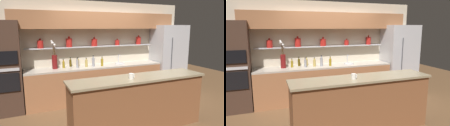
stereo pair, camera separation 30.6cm
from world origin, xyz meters
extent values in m
plane|color=brown|center=(0.00, 0.00, 0.00)|extent=(12.00, 12.00, 0.00)
cube|color=beige|center=(0.00, 1.60, 1.30)|extent=(5.20, 0.10, 2.60)
cube|color=#B7B7BC|center=(-0.16, 1.46, 1.41)|extent=(3.49, 0.18, 0.02)
cylinder|color=#AD1E19|center=(-1.53, 1.45, 1.51)|extent=(0.14, 0.14, 0.19)
sphere|color=#AD1E19|center=(-1.53, 1.45, 1.63)|extent=(0.05, 0.05, 0.05)
cylinder|color=#AD1E19|center=(-0.83, 1.45, 1.53)|extent=(0.15, 0.15, 0.22)
sphere|color=#AD1E19|center=(-0.83, 1.45, 1.67)|extent=(0.05, 0.05, 0.05)
cylinder|color=#AD1E19|center=(-0.16, 1.45, 1.51)|extent=(0.16, 0.16, 0.18)
sphere|color=#AD1E19|center=(-0.16, 1.45, 1.63)|extent=(0.05, 0.05, 0.05)
cylinder|color=#AD1E19|center=(0.52, 1.45, 1.49)|extent=(0.12, 0.12, 0.14)
sphere|color=#AD1E19|center=(0.52, 1.45, 1.58)|extent=(0.04, 0.04, 0.04)
cylinder|color=#AD1E19|center=(1.22, 1.45, 1.53)|extent=(0.14, 0.14, 0.22)
sphere|color=#AD1E19|center=(1.22, 1.45, 1.66)|extent=(0.05, 0.05, 0.05)
cube|color=#99603D|center=(0.00, 1.38, 2.09)|extent=(4.42, 0.34, 0.42)
cube|color=#99603D|center=(-0.16, 1.24, 0.44)|extent=(3.59, 0.62, 0.88)
cube|color=#ADA393|center=(-0.16, 1.24, 0.90)|extent=(3.59, 0.62, 0.04)
cube|color=brown|center=(0.00, -0.58, 0.49)|extent=(2.58, 0.55, 0.98)
cube|color=gray|center=(0.00, -0.58, 1.00)|extent=(2.64, 0.61, 0.04)
cube|color=#B7B7BC|center=(2.13, 1.20, 0.99)|extent=(0.94, 0.70, 1.98)
cylinder|color=#4C4C51|center=(1.96, 0.83, 1.09)|extent=(0.02, 0.02, 1.09)
cube|color=#3D281E|center=(-2.29, 1.24, 1.03)|extent=(0.63, 0.62, 2.06)
cube|color=black|center=(-2.29, 0.92, 0.78)|extent=(0.53, 0.02, 0.40)
cube|color=black|center=(-2.29, 0.92, 1.30)|extent=(0.53, 0.02, 0.28)
cube|color=#B7B7BC|center=(-2.29, 0.92, 1.05)|extent=(0.55, 0.02, 0.06)
cylinder|color=maroon|center=(-1.23, 1.30, 1.09)|extent=(0.13, 0.13, 0.33)
cylinder|color=#4C3319|center=(-1.24, 1.29, 1.41)|extent=(0.02, 0.05, 0.31)
sphere|color=silver|center=(-1.27, 1.28, 1.56)|extent=(0.05, 0.05, 0.05)
cylinder|color=#4C3319|center=(-1.24, 1.28, 1.40)|extent=(0.04, 0.02, 0.30)
sphere|color=silver|center=(-1.26, 1.25, 1.55)|extent=(0.05, 0.05, 0.05)
cylinder|color=#4C3319|center=(-1.23, 1.28, 1.38)|extent=(0.05, 0.01, 0.25)
sphere|color=silver|center=(-1.23, 1.24, 1.50)|extent=(0.06, 0.06, 0.06)
cylinder|color=#4C3319|center=(-1.25, 1.33, 1.42)|extent=(0.04, 0.03, 0.33)
sphere|color=silver|center=(-1.27, 1.36, 1.59)|extent=(0.05, 0.05, 0.05)
cylinder|color=#4C3319|center=(-1.23, 1.30, 1.34)|extent=(0.04, 0.03, 0.18)
sphere|color=silver|center=(-1.20, 1.34, 1.43)|extent=(0.04, 0.04, 0.04)
cylinder|color=#4C3319|center=(-1.25, 1.29, 1.40)|extent=(0.04, 0.05, 0.29)
sphere|color=silver|center=(-1.28, 1.26, 1.55)|extent=(0.04, 0.04, 0.04)
cylinder|color=#B7B7BC|center=(0.51, 1.24, 0.93)|extent=(0.27, 0.27, 0.02)
cylinder|color=#B7B7BC|center=(0.51, 1.34, 1.05)|extent=(0.02, 0.02, 0.22)
cylinder|color=#B7B7BC|center=(0.51, 1.28, 1.16)|extent=(0.02, 0.12, 0.02)
cylinder|color=gray|center=(-0.28, 1.19, 1.03)|extent=(0.07, 0.07, 0.23)
cylinder|color=gray|center=(-0.28, 1.19, 1.17)|extent=(0.03, 0.03, 0.04)
cylinder|color=black|center=(-0.28, 1.19, 1.20)|extent=(0.03, 0.03, 0.01)
cylinder|color=gray|center=(-0.70, 1.18, 1.01)|extent=(0.06, 0.06, 0.19)
cylinder|color=gray|center=(-0.70, 1.18, 1.13)|extent=(0.03, 0.03, 0.04)
cylinder|color=black|center=(-0.70, 1.18, 1.16)|extent=(0.03, 0.03, 0.01)
cylinder|color=tan|center=(-0.64, 1.40, 1.01)|extent=(0.07, 0.07, 0.17)
cylinder|color=tan|center=(-0.64, 1.40, 1.12)|extent=(0.03, 0.03, 0.04)
cylinder|color=black|center=(-0.64, 1.40, 1.14)|extent=(0.03, 0.03, 0.01)
cylinder|color=tan|center=(-0.46, 1.22, 1.01)|extent=(0.07, 0.07, 0.17)
cylinder|color=tan|center=(-0.46, 1.22, 1.12)|extent=(0.03, 0.03, 0.04)
cylinder|color=black|center=(-0.46, 1.22, 1.14)|extent=(0.03, 0.03, 0.01)
cylinder|color=olive|center=(-1.02, 1.30, 1.00)|extent=(0.06, 0.06, 0.16)
cylinder|color=olive|center=(-1.02, 1.30, 1.10)|extent=(0.03, 0.03, 0.05)
cylinder|color=black|center=(-1.02, 1.30, 1.14)|extent=(0.03, 0.03, 0.01)
cylinder|color=#47380A|center=(-0.83, 1.41, 1.01)|extent=(0.06, 0.06, 0.18)
cylinder|color=#47380A|center=(-0.83, 1.41, 1.12)|extent=(0.03, 0.03, 0.05)
cylinder|color=black|center=(-0.83, 1.41, 1.15)|extent=(0.03, 0.03, 0.01)
cylinder|color=olive|center=(-0.05, 1.16, 1.01)|extent=(0.06, 0.06, 0.18)
cylinder|color=olive|center=(-0.05, 1.16, 1.13)|extent=(0.03, 0.03, 0.05)
cylinder|color=black|center=(-0.05, 1.16, 1.16)|extent=(0.03, 0.03, 0.01)
cylinder|color=silver|center=(-0.19, -0.64, 1.07)|extent=(0.09, 0.09, 0.10)
cube|color=silver|center=(-0.14, -0.64, 1.07)|extent=(0.02, 0.01, 0.06)
camera|label=1|loc=(-1.90, -3.63, 1.92)|focal=32.00mm
camera|label=2|loc=(-1.61, -3.74, 1.92)|focal=32.00mm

